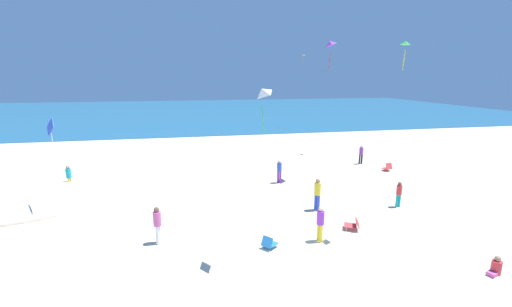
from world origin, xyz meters
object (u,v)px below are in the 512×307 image
object	(u,v)px
person_1	(279,170)
person_7	(317,192)
person_3	(361,153)
kite_white	(262,92)
kite_blue	(50,127)
kite_green	(406,44)
beach_chair_mid_beach	(388,167)
beach_chair_near_camera	(353,224)
person_4	(69,176)
person_5	(157,223)
kite_yellow	(303,55)
person_2	(496,268)
person_0	(320,221)
kite_purple	(329,43)
person_6	(399,193)
beach_chair_far_left	(269,243)

from	to	relation	value
person_1	person_7	bearing A→B (deg)	-124.08
person_3	kite_white	size ratio (longest dim) A/B	0.93
kite_blue	kite_green	world-z (taller)	kite_green
beach_chair_mid_beach	person_1	size ratio (longest dim) A/B	0.46
beach_chair_near_camera	person_4	bearing A→B (deg)	-3.58
person_5	kite_yellow	bearing A→B (deg)	72.88
person_3	person_2	bearing A→B (deg)	3.93
person_0	kite_purple	size ratio (longest dim) A/B	0.81
beach_chair_near_camera	beach_chair_mid_beach	xyz separation A→B (m)	(7.10, 8.36, 0.02)
beach_chair_mid_beach	kite_blue	size ratio (longest dim) A/B	0.61
person_6	kite_white	distance (m)	10.67
person_2	person_3	xyz separation A→B (m)	(2.88, 14.81, 0.62)
kite_white	kite_purple	xyz separation A→B (m)	(6.38, 9.36, 2.53)
person_4	person_1	bearing A→B (deg)	172.55
kite_blue	kite_white	bearing A→B (deg)	-34.61
person_4	kite_yellow	bearing A→B (deg)	-137.65
person_1	kite_purple	world-z (taller)	kite_purple
person_3	person_7	distance (m)	10.71
kite_white	person_4	bearing A→B (deg)	133.67
person_1	person_6	world-z (taller)	person_1
person_0	person_2	distance (m)	6.27
beach_chair_mid_beach	kite_white	world-z (taller)	kite_white
person_0	person_4	world-z (taller)	person_0
person_0	person_6	bearing A→B (deg)	13.38
beach_chair_far_left	person_7	world-z (taller)	person_7
person_1	beach_chair_near_camera	bearing A→B (deg)	-120.93
kite_purple	kite_green	distance (m)	8.49
beach_chair_mid_beach	person_7	world-z (taller)	person_7
person_5	person_7	world-z (taller)	person_7
person_5	person_6	size ratio (longest dim) A/B	1.15
kite_white	person_0	bearing A→B (deg)	21.11
person_1	person_7	distance (m)	4.84
beach_chair_mid_beach	person_2	world-z (taller)	person_2
beach_chair_near_camera	person_1	distance (m)	7.41
person_2	person_6	size ratio (longest dim) A/B	0.49
person_1	kite_yellow	bearing A→B (deg)	25.01
person_4	kite_yellow	size ratio (longest dim) A/B	1.34
beach_chair_mid_beach	kite_blue	world-z (taller)	kite_blue
beach_chair_near_camera	person_5	xyz separation A→B (m)	(-8.59, 0.45, 0.67)
person_1	kite_purple	xyz separation A→B (m)	(3.20, 0.34, 7.93)
beach_chair_mid_beach	person_4	distance (m)	21.64
kite_purple	kite_green	size ratio (longest dim) A/B	1.78
person_7	kite_purple	bearing A→B (deg)	41.81
beach_chair_mid_beach	person_0	distance (m)	12.81
beach_chair_far_left	person_3	distance (m)	15.46
person_0	person_2	xyz separation A→B (m)	(5.18, -3.48, -0.65)
kite_purple	beach_chair_far_left	bearing A→B (deg)	-124.65
person_4	person_6	xyz separation A→B (m)	(18.18, -6.51, -0.07)
kite_yellow	person_3	bearing A→B (deg)	-95.15
person_6	person_1	bearing A→B (deg)	42.11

